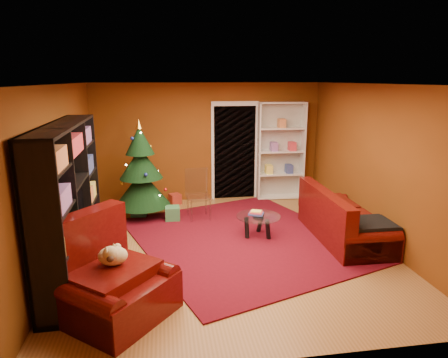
{
  "coord_description": "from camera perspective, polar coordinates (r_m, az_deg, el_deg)",
  "views": [
    {
      "loc": [
        -0.98,
        -5.99,
        2.68
      ],
      "look_at": [
        0.0,
        0.4,
        1.05
      ],
      "focal_mm": 32.0,
      "sensor_mm": 36.0,
      "label": 1
    }
  ],
  "objects": [
    {
      "name": "media_unit",
      "position": [
        5.81,
        -21.24,
        -3.06
      ],
      "size": [
        0.48,
        2.76,
        2.11
      ],
      "primitive_type": null,
      "rotation": [
        0.0,
        0.0,
        0.02
      ],
      "color": "black",
      "rests_on": "floor"
    },
    {
      "name": "sofa",
      "position": [
        7.09,
        16.89,
        -4.87
      ],
      "size": [
        0.96,
        2.08,
        0.89
      ],
      "primitive_type": null,
      "rotation": [
        0.0,
        0.0,
        1.56
      ],
      "color": "#430807",
      "rests_on": "rug"
    },
    {
      "name": "dog",
      "position": [
        4.82,
        -15.6,
        -10.52
      ],
      "size": [
        0.49,
        0.5,
        0.31
      ],
      "primitive_type": null,
      "rotation": [
        0.0,
        0.0,
        0.87
      ],
      "color": "beige",
      "rests_on": "armchair"
    },
    {
      "name": "wall_right",
      "position": [
        7.07,
        21.2,
        1.94
      ],
      "size": [
        0.05,
        5.5,
        2.6
      ],
      "primitive_type": "cube",
      "color": "brown",
      "rests_on": "ground"
    },
    {
      "name": "gift_box_green",
      "position": [
        7.82,
        -7.38,
        -4.93
      ],
      "size": [
        0.28,
        0.28,
        0.28
      ],
      "primitive_type": "cube",
      "rotation": [
        0.0,
        0.0,
        0.01
      ],
      "color": "#327645",
      "rests_on": "floor"
    },
    {
      "name": "floor",
      "position": [
        6.64,
        0.53,
        -9.87
      ],
      "size": [
        5.0,
        5.5,
        0.05
      ],
      "primitive_type": "cube",
      "color": "brown",
      "rests_on": "ground"
    },
    {
      "name": "wall_left",
      "position": [
        6.34,
        -22.6,
        0.47
      ],
      "size": [
        0.05,
        5.5,
        2.6
      ],
      "primitive_type": "cube",
      "color": "brown",
      "rests_on": "ground"
    },
    {
      "name": "acrylic_chair",
      "position": [
        7.76,
        -3.63,
        -2.62
      ],
      "size": [
        0.51,
        0.55,
        0.89
      ],
      "primitive_type": null,
      "rotation": [
        0.0,
        0.0,
        0.12
      ],
      "color": "#66605B",
      "rests_on": "rug"
    },
    {
      "name": "coffee_table",
      "position": [
        6.97,
        4.92,
        -6.72
      ],
      "size": [
        1.0,
        1.0,
        0.48
      ],
      "primitive_type": null,
      "rotation": [
        0.0,
        0.0,
        -0.4
      ],
      "color": "gray",
      "rests_on": "rug"
    },
    {
      "name": "wall_back",
      "position": [
        8.93,
        -2.32,
        5.25
      ],
      "size": [
        5.0,
        0.05,
        2.6
      ],
      "primitive_type": "cube",
      "color": "brown",
      "rests_on": "ground"
    },
    {
      "name": "white_bookshelf",
      "position": [
        9.09,
        8.09,
        3.94
      ],
      "size": [
        1.05,
        0.42,
        2.24
      ],
      "primitive_type": null,
      "rotation": [
        0.0,
        0.0,
        -0.04
      ],
      "color": "white",
      "rests_on": "floor"
    },
    {
      "name": "gift_box_red",
      "position": [
        8.84,
        -7.01,
        -2.84
      ],
      "size": [
        0.3,
        0.3,
        0.23
      ],
      "primitive_type": "cube",
      "rotation": [
        0.0,
        0.0,
        0.4
      ],
      "color": "maroon",
      "rests_on": "floor"
    },
    {
      "name": "armchair",
      "position": [
        4.86,
        -15.43,
        -13.36
      ],
      "size": [
        1.72,
        1.72,
        0.95
      ],
      "primitive_type": null,
      "rotation": [
        0.0,
        0.0,
        0.87
      ],
      "color": "#430807",
      "rests_on": "rug"
    },
    {
      "name": "ceiling",
      "position": [
        6.07,
        0.59,
        13.64
      ],
      "size": [
        5.0,
        5.5,
        0.05
      ],
      "primitive_type": "cube",
      "color": "silver",
      "rests_on": "wall_back"
    },
    {
      "name": "rug",
      "position": [
        6.95,
        2.7,
        -8.46
      ],
      "size": [
        4.41,
        4.74,
        0.02
      ],
      "primitive_type": "cube",
      "rotation": [
        0.0,
        0.0,
        0.34
      ],
      "color": "#5B0916",
      "rests_on": "floor"
    },
    {
      "name": "doorway",
      "position": [
        9.01,
        1.53,
        3.72
      ],
      "size": [
        1.06,
        0.6,
        2.16
      ],
      "primitive_type": null,
      "color": "black",
      "rests_on": "floor"
    },
    {
      "name": "gift_box_teal",
      "position": [
        8.17,
        -12.04,
        -4.22
      ],
      "size": [
        0.32,
        0.32,
        0.3
      ],
      "primitive_type": "cube",
      "rotation": [
        0.0,
        0.0,
        -0.08
      ],
      "color": "#247B71",
      "rests_on": "floor"
    },
    {
      "name": "christmas_tree",
      "position": [
        7.92,
        -11.76,
        1.19
      ],
      "size": [
        1.35,
        1.35,
        1.95
      ],
      "primitive_type": null,
      "rotation": [
        0.0,
        0.0,
        -0.28
      ],
      "color": "black",
      "rests_on": "floor"
    }
  ]
}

